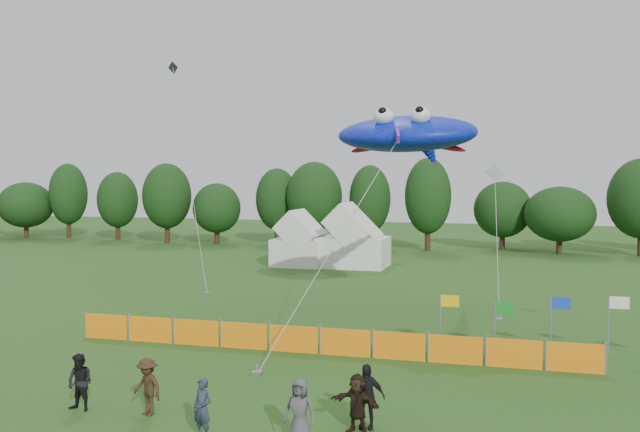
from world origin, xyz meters
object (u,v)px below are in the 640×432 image
(spectator_d, at_px, (366,396))
(spectator_b, at_px, (80,382))
(spectator_a, at_px, (202,409))
(barrier_fence, at_px, (319,341))
(tent_left, at_px, (300,243))
(spectator_e, at_px, (300,411))
(spectator_c, at_px, (147,387))
(spectator_f, at_px, (357,403))
(stingray_kite, at_px, (409,135))
(tent_right, at_px, (353,242))

(spectator_d, bearing_deg, spectator_b, -177.35)
(spectator_a, height_order, spectator_b, spectator_b)
(barrier_fence, bearing_deg, tent_left, 108.98)
(spectator_a, distance_m, spectator_e, 2.49)
(barrier_fence, distance_m, spectator_d, 7.84)
(spectator_a, distance_m, spectator_c, 2.57)
(spectator_e, distance_m, spectator_f, 1.64)
(stingray_kite, bearing_deg, spectator_f, -85.93)
(spectator_a, xyz_separation_m, stingray_kite, (2.55, 17.13, 7.75))
(spectator_d, relative_size, spectator_f, 1.11)
(barrier_fence, bearing_deg, spectator_a, -93.16)
(tent_left, xyz_separation_m, stingray_kite, (10.43, -16.20, 6.88))
(spectator_b, xyz_separation_m, spectator_e, (6.72, -0.66, 0.01))
(tent_left, bearing_deg, spectator_a, -76.70)
(tent_left, xyz_separation_m, spectator_d, (11.69, -31.44, -0.79))
(spectator_c, xyz_separation_m, stingray_kite, (4.80, 15.90, 7.73))
(spectator_f, bearing_deg, tent_left, 128.88)
(tent_left, relative_size, barrier_fence, 0.19)
(spectator_b, distance_m, spectator_f, 7.94)
(tent_right, bearing_deg, spectator_d, -76.22)
(stingray_kite, bearing_deg, spectator_e, -90.32)
(spectator_c, height_order, stingray_kite, stingray_kite)
(spectator_d, distance_m, stingray_kite, 17.11)
(spectator_b, height_order, spectator_d, spectator_d)
(barrier_fence, xyz_separation_m, spectator_a, (-0.50, -8.98, 0.28))
(spectator_c, bearing_deg, spectator_d, 27.51)
(spectator_f, bearing_deg, spectator_c, -158.53)
(tent_left, height_order, barrier_fence, tent_left)
(spectator_f, xyz_separation_m, stingray_kite, (-1.11, 15.64, 7.76))
(tent_right, height_order, spectator_c, tent_right)
(barrier_fence, height_order, spectator_e, spectator_e)
(barrier_fence, bearing_deg, spectator_e, -77.16)
(spectator_a, distance_m, stingray_kite, 18.97)
(barrier_fence, bearing_deg, spectator_d, -64.97)
(tent_right, distance_m, spectator_b, 32.76)
(spectator_a, height_order, spectator_e, spectator_e)
(spectator_c, bearing_deg, stingray_kite, 94.51)
(spectator_e, height_order, stingray_kite, stingray_kite)
(tent_left, xyz_separation_m, spectator_b, (3.62, -32.30, -0.84))
(tent_left, bearing_deg, tent_right, 6.57)
(barrier_fence, bearing_deg, stingray_kite, 75.85)
(tent_right, distance_m, spectator_e, 34.04)
(spectator_e, bearing_deg, spectator_b, 176.96)
(spectator_c, relative_size, spectator_e, 0.98)
(tent_left, relative_size, spectator_b, 2.29)
(spectator_d, height_order, spectator_f, spectator_d)
(spectator_c, distance_m, spectator_d, 6.09)
(spectator_c, height_order, spectator_e, spectator_e)
(spectator_d, relative_size, spectator_e, 1.05)
(tent_left, distance_m, barrier_fence, 25.78)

